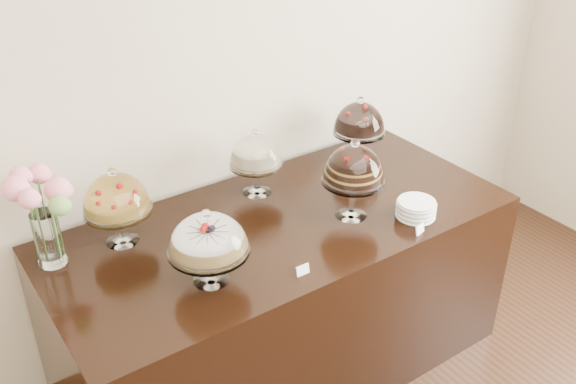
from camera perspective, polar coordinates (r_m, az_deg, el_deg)
wall_back at (r=3.15m, az=-7.27°, el=10.86°), size 5.00×0.04×3.00m
display_counter at (r=3.27m, az=-0.51°, el=-9.23°), size 2.20×1.00×0.90m
cake_stand_sugar_sponge at (r=2.54m, az=-7.13°, el=-4.07°), size 0.33×0.33×0.34m
cake_stand_choco_layer at (r=2.94m, az=5.87°, el=2.21°), size 0.29×0.29×0.40m
cake_stand_cheesecake at (r=3.14m, az=-2.87°, el=3.42°), size 0.27×0.27×0.35m
cake_stand_dark_choco at (r=3.48m, az=6.37°, el=6.31°), size 0.29×0.29×0.37m
cake_stand_fruit_tart at (r=2.85m, az=-15.05°, el=-0.41°), size 0.30×0.30×0.37m
flower_vase at (r=2.77m, az=-21.05°, el=-1.31°), size 0.26×0.28×0.44m
plate_stack at (r=3.08m, az=11.31°, el=-1.48°), size 0.18×0.18×0.08m
price_card_left at (r=2.66m, az=1.32°, el=-6.94°), size 0.06×0.02×0.04m
price_card_right at (r=2.97m, az=11.64°, el=-3.27°), size 0.06×0.03×0.04m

